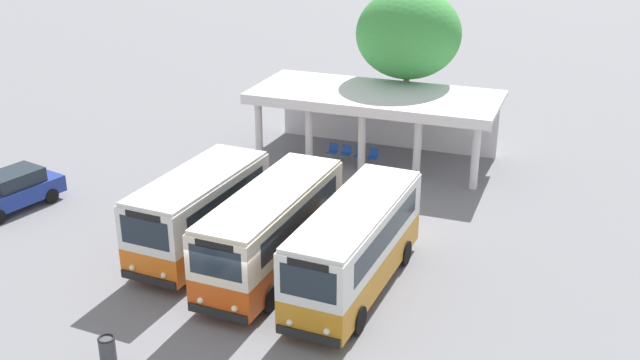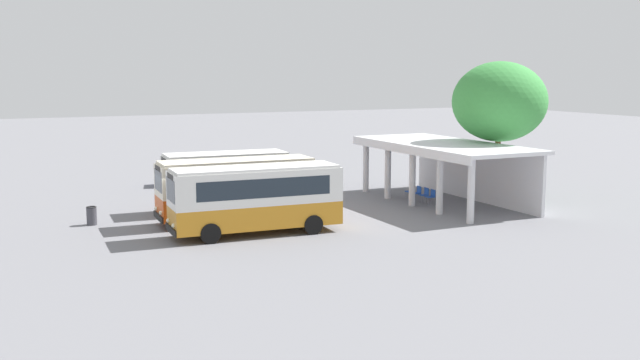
# 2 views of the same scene
# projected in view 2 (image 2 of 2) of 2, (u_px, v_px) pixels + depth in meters

# --- Properties ---
(ground_plane) EXTENTS (180.00, 180.00, 0.00)m
(ground_plane) POSITION_uv_depth(u_px,v_px,m) (179.00, 226.00, 34.99)
(ground_plane) COLOR slate
(city_bus_nearest_orange) EXTENTS (2.72, 6.75, 3.08)m
(city_bus_nearest_orange) POSITION_uv_depth(u_px,v_px,m) (226.00, 178.00, 38.75)
(city_bus_nearest_orange) COLOR black
(city_bus_nearest_orange) RESTS_ON ground
(city_bus_second_in_row) EXTENTS (2.54, 7.84, 3.09)m
(city_bus_second_in_row) POSITION_uv_depth(u_px,v_px,m) (237.00, 187.00, 35.79)
(city_bus_second_in_row) COLOR black
(city_bus_second_in_row) RESTS_ON ground
(city_bus_middle_cream) EXTENTS (2.55, 7.86, 3.11)m
(city_bus_middle_cream) POSITION_uv_depth(u_px,v_px,m) (256.00, 197.00, 32.97)
(city_bus_middle_cream) COLOR black
(city_bus_middle_cream) RESTS_ON ground
(parked_car_flank) EXTENTS (2.68, 4.45, 1.62)m
(parked_car_flank) POSITION_uv_depth(u_px,v_px,m) (191.00, 172.00, 47.49)
(parked_car_flank) COLOR black
(parked_car_flank) RESTS_ON ground
(terminal_canopy) EXTENTS (11.83, 5.12, 3.40)m
(terminal_canopy) POSITION_uv_depth(u_px,v_px,m) (451.00, 157.00, 40.96)
(terminal_canopy) COLOR silver
(terminal_canopy) RESTS_ON ground
(waiting_chair_end_by_column) EXTENTS (0.46, 0.46, 0.86)m
(waiting_chair_end_by_column) POSITION_uv_depth(u_px,v_px,m) (411.00, 190.00, 42.28)
(waiting_chair_end_by_column) COLOR slate
(waiting_chair_end_by_column) RESTS_ON ground
(waiting_chair_second_from_end) EXTENTS (0.46, 0.46, 0.86)m
(waiting_chair_second_from_end) POSITION_uv_depth(u_px,v_px,m) (417.00, 192.00, 41.66)
(waiting_chair_second_from_end) COLOR slate
(waiting_chair_second_from_end) RESTS_ON ground
(waiting_chair_middle_seat) EXTENTS (0.46, 0.46, 0.86)m
(waiting_chair_middle_seat) POSITION_uv_depth(u_px,v_px,m) (425.00, 194.00, 41.06)
(waiting_chair_middle_seat) COLOR slate
(waiting_chair_middle_seat) RESTS_ON ground
(waiting_chair_fourth_seat) EXTENTS (0.46, 0.46, 0.86)m
(waiting_chair_fourth_seat) POSITION_uv_depth(u_px,v_px,m) (431.00, 196.00, 40.43)
(waiting_chair_fourth_seat) COLOR slate
(waiting_chair_fourth_seat) RESTS_ON ground
(roadside_tree_behind_canopy) EXTENTS (5.29, 5.29, 7.91)m
(roadside_tree_behind_canopy) POSITION_uv_depth(u_px,v_px,m) (499.00, 102.00, 41.02)
(roadside_tree_behind_canopy) COLOR brown
(roadside_tree_behind_canopy) RESTS_ON ground
(litter_bin_apron) EXTENTS (0.49, 0.49, 0.90)m
(litter_bin_apron) POSITION_uv_depth(u_px,v_px,m) (92.00, 216.00, 35.18)
(litter_bin_apron) COLOR #3F3F47
(litter_bin_apron) RESTS_ON ground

